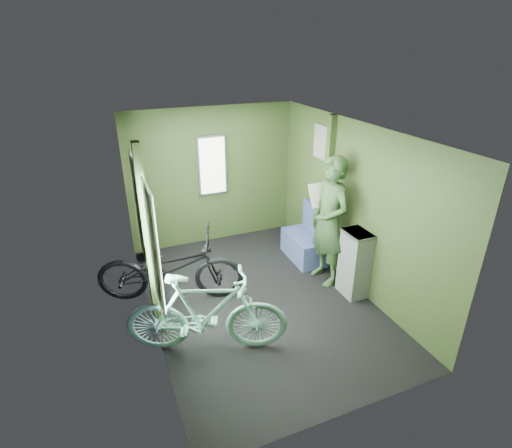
{
  "coord_description": "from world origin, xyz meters",
  "views": [
    {
      "loc": [
        -1.76,
        -4.15,
        3.24
      ],
      "look_at": [
        0.0,
        0.1,
        1.1
      ],
      "focal_mm": 28.0,
      "sensor_mm": 36.0,
      "label": 1
    }
  ],
  "objects": [
    {
      "name": "waste_box",
      "position": [
        1.26,
        -0.35,
        0.48
      ],
      "size": [
        0.28,
        0.39,
        0.95
      ],
      "primitive_type": "cube",
      "color": "slate",
      "rests_on": "ground"
    },
    {
      "name": "passenger",
      "position": [
        1.1,
        0.11,
        0.93
      ],
      "size": [
        0.49,
        0.75,
        1.86
      ],
      "rotation": [
        0.0,
        0.0,
        -1.51
      ],
      "color": "#34532D",
      "rests_on": "ground"
    },
    {
      "name": "bicycle_black",
      "position": [
        -1.08,
        0.46,
        0.0
      ],
      "size": [
        2.08,
        1.39,
        1.09
      ],
      "primitive_type": "imported",
      "rotation": [
        0.0,
        -0.13,
        1.24
      ],
      "color": "black",
      "rests_on": "ground"
    },
    {
      "name": "bench_seat",
      "position": [
        1.14,
        0.78,
        0.26
      ],
      "size": [
        0.47,
        0.83,
        0.86
      ],
      "rotation": [
        0.0,
        0.0,
        -0.02
      ],
      "color": "navy",
      "rests_on": "ground"
    },
    {
      "name": "room",
      "position": [
        -0.04,
        0.04,
        1.44
      ],
      "size": [
        4.0,
        4.02,
        2.31
      ],
      "color": "black",
      "rests_on": "ground"
    },
    {
      "name": "bicycle_mint",
      "position": [
        -0.91,
        -0.7,
        0.0
      ],
      "size": [
        1.9,
        1.24,
        1.13
      ],
      "primitive_type": "imported",
      "rotation": [
        0.0,
        -0.14,
        1.21
      ],
      "color": "#8BDCD0",
      "rests_on": "ground"
    }
  ]
}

